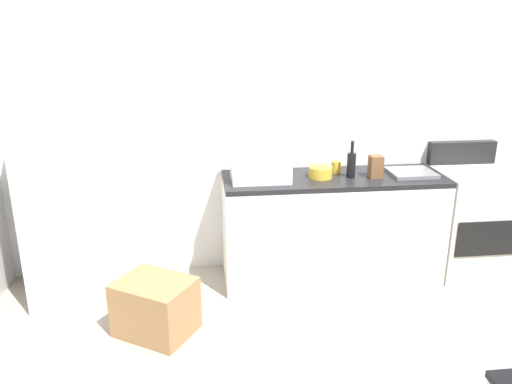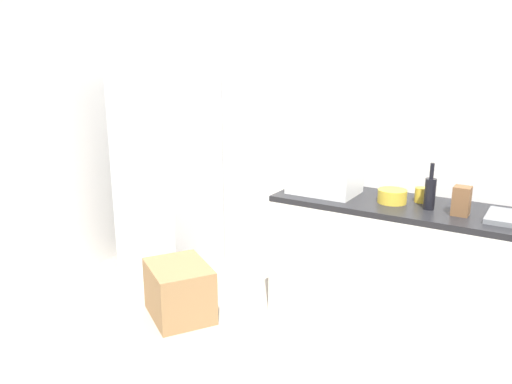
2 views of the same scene
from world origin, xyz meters
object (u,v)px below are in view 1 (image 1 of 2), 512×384
at_px(stove_oven, 468,219).
at_px(microwave, 260,163).
at_px(knife_block, 376,167).
at_px(cardboard_box_medium, 156,307).
at_px(refrigerator, 73,188).
at_px(mixing_bowl, 320,172).
at_px(wine_bottle, 351,164).
at_px(coffee_mug, 336,167).

relative_size(stove_oven, microwave, 2.39).
relative_size(microwave, knife_block, 2.56).
height_order(stove_oven, cardboard_box_medium, stove_oven).
xyz_separation_m(refrigerator, stove_oven, (3.27, 0.06, -0.43)).
height_order(stove_oven, microwave, microwave).
xyz_separation_m(stove_oven, mixing_bowl, (-1.34, -0.02, 0.48)).
bearing_deg(wine_bottle, knife_block, -7.54).
xyz_separation_m(refrigerator, cardboard_box_medium, (0.62, -0.63, -0.69)).
distance_m(mixing_bowl, cardboard_box_medium, 1.65).
height_order(refrigerator, stove_oven, refrigerator).
bearing_deg(knife_block, microwave, 177.29).
distance_m(wine_bottle, coffee_mug, 0.17).
bearing_deg(microwave, mixing_bowl, 0.52).
bearing_deg(mixing_bowl, wine_bottle, -5.28).
bearing_deg(knife_block, cardboard_box_medium, -160.58).
xyz_separation_m(knife_block, mixing_bowl, (-0.44, 0.05, -0.04)).
relative_size(stove_oven, coffee_mug, 11.00).
height_order(microwave, coffee_mug, microwave).
height_order(refrigerator, knife_block, refrigerator).
distance_m(wine_bottle, knife_block, 0.20).
distance_m(refrigerator, coffee_mug, 2.10).
bearing_deg(stove_oven, refrigerator, -179.03).
height_order(stove_oven, mixing_bowl, stove_oven).
distance_m(stove_oven, mixing_bowl, 1.42).
relative_size(stove_oven, wine_bottle, 3.67).
distance_m(coffee_mug, knife_block, 0.33).
height_order(microwave, knife_block, microwave).
bearing_deg(stove_oven, mixing_bowl, -179.07).
bearing_deg(microwave, wine_bottle, -1.41).
relative_size(coffee_mug, mixing_bowl, 0.53).
bearing_deg(mixing_bowl, cardboard_box_medium, -153.08).
height_order(microwave, wine_bottle, wine_bottle).
xyz_separation_m(microwave, coffee_mug, (0.65, 0.12, -0.09)).
relative_size(knife_block, mixing_bowl, 0.95).
relative_size(refrigerator, cardboard_box_medium, 3.53).
xyz_separation_m(refrigerator, knife_block, (2.37, -0.01, 0.10)).
distance_m(coffee_mug, cardboard_box_medium, 1.83).
bearing_deg(wine_bottle, coffee_mug, 122.59).
height_order(wine_bottle, knife_block, wine_bottle).
xyz_separation_m(stove_oven, cardboard_box_medium, (-2.65, -0.69, -0.27)).
distance_m(refrigerator, microwave, 1.45).
bearing_deg(coffee_mug, wine_bottle, -57.41).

